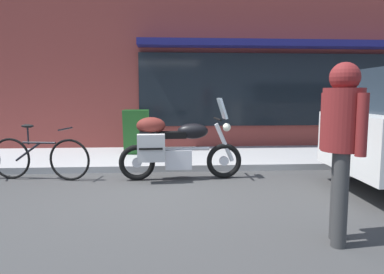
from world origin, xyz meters
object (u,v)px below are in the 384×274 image
at_px(parked_bicycle, 39,157).
at_px(pedestrian_walking, 342,131).
at_px(sandwich_board_sign, 136,132).
at_px(touring_motorcycle, 173,145).

distance_m(parked_bicycle, pedestrian_walking, 4.84).
relative_size(parked_bicycle, sandwich_board_sign, 1.77).
xyz_separation_m(pedestrian_walking, sandwich_board_sign, (-2.33, 4.71, -0.48)).
distance_m(parked_bicycle, sandwich_board_sign, 2.34).
bearing_deg(sandwich_board_sign, parked_bicycle, -129.25).
distance_m(pedestrian_walking, sandwich_board_sign, 5.27).
bearing_deg(touring_motorcycle, parked_bicycle, 175.66).
bearing_deg(pedestrian_walking, sandwich_board_sign, 116.34).
relative_size(touring_motorcycle, sandwich_board_sign, 2.13).
height_order(touring_motorcycle, parked_bicycle, touring_motorcycle).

